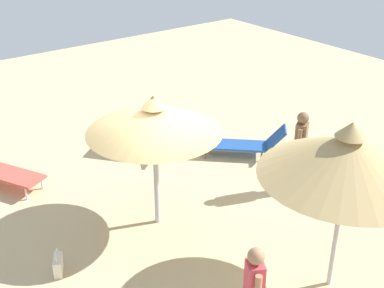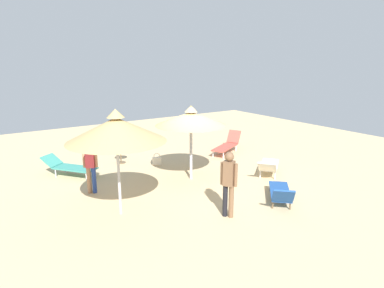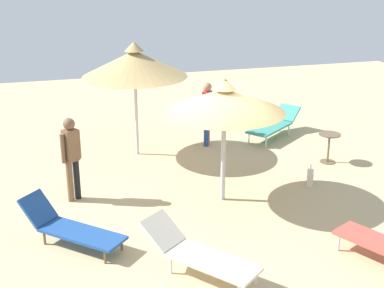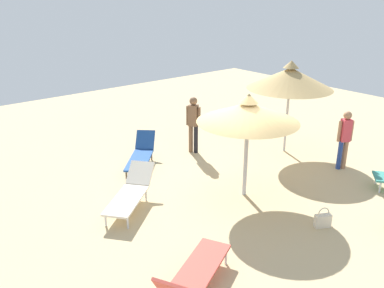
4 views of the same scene
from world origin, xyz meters
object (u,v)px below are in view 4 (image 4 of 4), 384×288
parasol_umbrella_near_left (248,112)px  lounge_chair_far_right (141,154)px  person_standing_far_left (345,137)px  lounge_chair_front (131,192)px  person_standing_near_right (193,121)px  lounge_chair_edge (194,274)px  handbag (323,220)px  parasol_umbrella_center (290,78)px

parasol_umbrella_near_left → lounge_chair_far_right: bearing=-72.5°
person_standing_far_left → lounge_chair_front: bearing=-18.4°
lounge_chair_far_right → person_standing_near_right: 1.92m
lounge_chair_edge → handbag: (-3.40, 0.19, -0.22)m
lounge_chair_front → handbag: bearing=128.8°
person_standing_near_right → parasol_umbrella_center: bearing=142.8°
lounge_chair_far_right → lounge_chair_edge: size_ratio=0.89×
person_standing_far_left → handbag: bearing=25.5°
person_standing_far_left → person_standing_near_right: 4.34m
person_standing_near_right → person_standing_far_left: bearing=124.2°
parasol_umbrella_center → lounge_chair_front: (5.54, -0.03, -1.93)m
parasol_umbrella_center → person_standing_far_left: parasol_umbrella_center is taller
lounge_chair_edge → person_standing_near_right: 6.30m
lounge_chair_far_right → lounge_chair_edge: 5.50m
parasol_umbrella_center → lounge_chair_edge: size_ratio=1.40×
handbag → person_standing_near_right: bearing=-96.7°
lounge_chair_edge → lounge_chair_front: size_ratio=1.05×
lounge_chair_front → handbag: lounge_chair_front is taller
person_standing_far_left → parasol_umbrella_center: bearing=-84.9°
parasol_umbrella_center → lounge_chair_far_right: (4.05, -1.91, -1.98)m
lounge_chair_edge → handbag: lounge_chair_edge is taller
lounge_chair_edge → person_standing_far_left: bearing=-169.0°
person_standing_far_left → lounge_chair_far_right: bearing=-41.9°
lounge_chair_edge → handbag: 3.41m
handbag → parasol_umbrella_near_left: bearing=-84.3°
parasol_umbrella_center → handbag: parasol_umbrella_center is taller
lounge_chair_front → person_standing_near_right: bearing=-152.7°
lounge_chair_edge → person_standing_near_right: size_ratio=1.15×
lounge_chair_far_right → person_standing_far_left: size_ratio=1.07×
lounge_chair_far_right → lounge_chair_edge: bearing=66.3°
person_standing_near_right → handbag: person_standing_near_right is taller
person_standing_far_left → handbag: (3.02, 1.44, -0.79)m
parasol_umbrella_near_left → lounge_chair_edge: bearing=30.8°
parasol_umbrella_near_left → handbag: size_ratio=5.45×
lounge_chair_edge → person_standing_far_left: person_standing_far_left is taller
parasol_umbrella_near_left → lounge_chair_front: bearing=-26.8°
parasol_umbrella_center → lounge_chair_edge: bearing=26.5°
lounge_chair_far_right → handbag: (-1.20, 5.22, -0.16)m
lounge_chair_edge → lounge_chair_front: lounge_chair_edge is taller
lounge_chair_front → handbag: 4.29m
parasol_umbrella_near_left → lounge_chair_far_right: parasol_umbrella_near_left is taller
lounge_chair_far_right → handbag: bearing=102.9°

